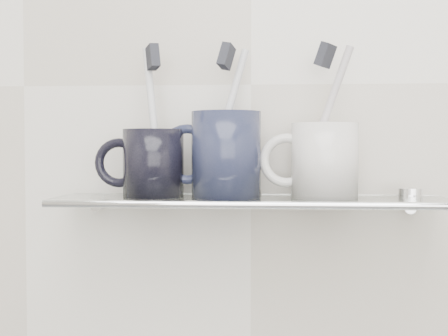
# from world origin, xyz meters

# --- Properties ---
(wall_back) EXTENTS (2.50, 0.00, 2.50)m
(wall_back) POSITION_xyz_m (0.00, 1.10, 1.25)
(wall_back) COLOR silver
(wall_back) RESTS_ON ground
(shelf_glass) EXTENTS (0.50, 0.12, 0.01)m
(shelf_glass) POSITION_xyz_m (0.00, 1.04, 1.10)
(shelf_glass) COLOR silver
(shelf_glass) RESTS_ON wall_back
(shelf_rail) EXTENTS (0.50, 0.01, 0.01)m
(shelf_rail) POSITION_xyz_m (0.00, 0.98, 1.10)
(shelf_rail) COLOR silver
(shelf_rail) RESTS_ON shelf_glass
(bracket_left) EXTENTS (0.02, 0.03, 0.02)m
(bracket_left) POSITION_xyz_m (-0.21, 1.09, 1.09)
(bracket_left) COLOR silver
(bracket_left) RESTS_ON wall_back
(bracket_right) EXTENTS (0.02, 0.03, 0.02)m
(bracket_right) POSITION_xyz_m (0.21, 1.09, 1.09)
(bracket_right) COLOR silver
(bracket_right) RESTS_ON wall_back
(mug_left) EXTENTS (0.10, 0.10, 0.09)m
(mug_left) POSITION_xyz_m (-0.13, 1.04, 1.14)
(mug_left) COLOR black
(mug_left) RESTS_ON shelf_glass
(mug_left_handle) EXTENTS (0.06, 0.01, 0.06)m
(mug_left_handle) POSITION_xyz_m (-0.17, 1.04, 1.14)
(mug_left_handle) COLOR black
(mug_left_handle) RESTS_ON mug_left
(toothbrush_left) EXTENTS (0.04, 0.04, 0.19)m
(toothbrush_left) POSITION_xyz_m (-0.13, 1.04, 1.20)
(toothbrush_left) COLOR white
(toothbrush_left) RESTS_ON mug_left
(bristles_left) EXTENTS (0.02, 0.03, 0.03)m
(bristles_left) POSITION_xyz_m (-0.13, 1.04, 1.28)
(bristles_left) COLOR #23242B
(bristles_left) RESTS_ON toothbrush_left
(mug_center) EXTENTS (0.10, 0.10, 0.11)m
(mug_center) POSITION_xyz_m (-0.03, 1.04, 1.16)
(mug_center) COLOR #181C31
(mug_center) RESTS_ON shelf_glass
(mug_center_handle) EXTENTS (0.08, 0.01, 0.08)m
(mug_center_handle) POSITION_xyz_m (-0.08, 1.04, 1.16)
(mug_center_handle) COLOR #181C31
(mug_center_handle) RESTS_ON mug_center
(toothbrush_center) EXTENTS (0.06, 0.05, 0.18)m
(toothbrush_center) POSITION_xyz_m (-0.03, 1.04, 1.20)
(toothbrush_center) COLOR silver
(toothbrush_center) RESTS_ON mug_center
(bristles_center) EXTENTS (0.02, 0.03, 0.04)m
(bristles_center) POSITION_xyz_m (-0.03, 1.04, 1.28)
(bristles_center) COLOR #23242B
(bristles_center) RESTS_ON toothbrush_center
(mug_right) EXTENTS (0.11, 0.11, 0.10)m
(mug_right) POSITION_xyz_m (0.10, 1.04, 1.15)
(mug_right) COLOR white
(mug_right) RESTS_ON shelf_glass
(mug_right_handle) EXTENTS (0.07, 0.01, 0.07)m
(mug_right_handle) POSITION_xyz_m (0.05, 1.04, 1.15)
(mug_right_handle) COLOR white
(mug_right_handle) RESTS_ON mug_right
(toothbrush_right) EXTENTS (0.07, 0.04, 0.18)m
(toothbrush_right) POSITION_xyz_m (0.10, 1.04, 1.20)
(toothbrush_right) COLOR beige
(toothbrush_right) RESTS_ON mug_right
(bristles_right) EXTENTS (0.03, 0.03, 0.03)m
(bristles_right) POSITION_xyz_m (0.10, 1.04, 1.28)
(bristles_right) COLOR #23242B
(bristles_right) RESTS_ON toothbrush_right
(chrome_cap) EXTENTS (0.03, 0.03, 0.01)m
(chrome_cap) POSITION_xyz_m (0.20, 1.04, 1.11)
(chrome_cap) COLOR silver
(chrome_cap) RESTS_ON shelf_glass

